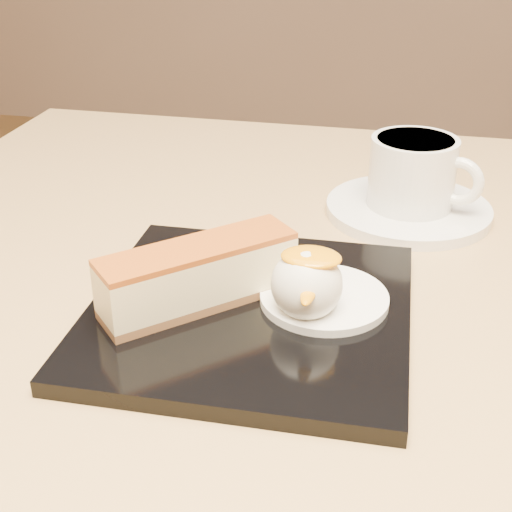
% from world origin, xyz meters
% --- Properties ---
extents(table, '(0.80, 0.80, 0.72)m').
position_xyz_m(table, '(0.00, 0.00, 0.56)').
color(table, black).
rests_on(table, ground).
extents(dessert_plate, '(0.22, 0.22, 0.01)m').
position_xyz_m(dessert_plate, '(-0.02, -0.05, 0.73)').
color(dessert_plate, black).
rests_on(dessert_plate, table).
extents(cheesecake, '(0.13, 0.12, 0.04)m').
position_xyz_m(cheesecake, '(-0.06, -0.05, 0.75)').
color(cheesecake, brown).
rests_on(cheesecake, dessert_plate).
extents(cream_smear, '(0.09, 0.09, 0.01)m').
position_xyz_m(cream_smear, '(0.03, -0.03, 0.73)').
color(cream_smear, white).
rests_on(cream_smear, dessert_plate).
extents(ice_cream_scoop, '(0.05, 0.05, 0.05)m').
position_xyz_m(ice_cream_scoop, '(0.02, -0.05, 0.76)').
color(ice_cream_scoop, white).
rests_on(ice_cream_scoop, cream_smear).
extents(mango_sauce, '(0.04, 0.03, 0.01)m').
position_xyz_m(mango_sauce, '(0.02, -0.05, 0.78)').
color(mango_sauce, orange).
rests_on(mango_sauce, ice_cream_scoop).
extents(mint_sprig, '(0.04, 0.03, 0.00)m').
position_xyz_m(mint_sprig, '(-0.00, -0.01, 0.74)').
color(mint_sprig, green).
rests_on(mint_sprig, cream_smear).
extents(saucer, '(0.15, 0.15, 0.01)m').
position_xyz_m(saucer, '(0.08, 0.16, 0.72)').
color(saucer, white).
rests_on(saucer, table).
extents(coffee_cup, '(0.10, 0.08, 0.06)m').
position_xyz_m(coffee_cup, '(0.08, 0.16, 0.76)').
color(coffee_cup, white).
rests_on(coffee_cup, saucer).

